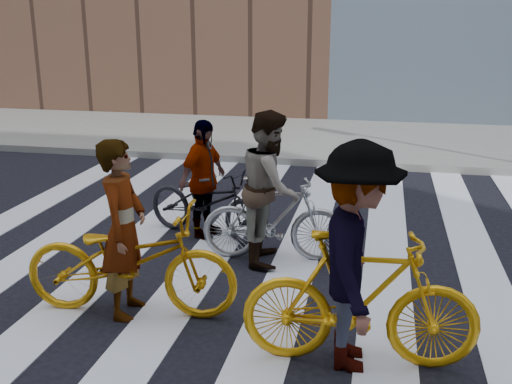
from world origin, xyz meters
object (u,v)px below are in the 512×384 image
(bike_dark_rear, at_px, (207,202))
(rider_rear, at_px, (203,180))
(rider_mid, at_px, (270,187))
(rider_right, at_px, (356,258))
(bike_yellow_left, at_px, (130,261))
(rider_left, at_px, (123,229))
(bike_yellow_right, at_px, (360,300))
(bike_silver_mid, at_px, (274,219))

(bike_dark_rear, distance_m, rider_rear, 0.31)
(rider_mid, distance_m, rider_right, 2.42)
(bike_yellow_left, bearing_deg, rider_left, 85.57)
(bike_yellow_left, relative_size, rider_mid, 1.16)
(bike_yellow_right, bearing_deg, bike_silver_mid, 23.34)
(rider_right, bearing_deg, rider_rear, 33.72)
(bike_dark_rear, relative_size, rider_rear, 1.18)
(bike_yellow_right, bearing_deg, rider_mid, 24.38)
(bike_yellow_left, xyz_separation_m, rider_mid, (1.11, 1.67, 0.36))
(rider_mid, bearing_deg, bike_yellow_left, 140.01)
(bike_yellow_left, height_order, rider_mid, rider_mid)
(bike_yellow_right, bearing_deg, bike_yellow_left, 74.00)
(rider_left, bearing_deg, bike_yellow_right, -105.72)
(bike_silver_mid, height_order, rider_rear, rider_rear)
(bike_silver_mid, relative_size, bike_dark_rear, 0.93)
(bike_silver_mid, xyz_separation_m, rider_left, (-1.21, -1.67, 0.37))
(bike_yellow_right, relative_size, bike_dark_rear, 1.06)
(bike_silver_mid, relative_size, rider_mid, 0.95)
(bike_silver_mid, height_order, rider_mid, rider_mid)
(rider_left, height_order, rider_mid, rider_mid)
(rider_mid, bearing_deg, bike_silver_mid, -96.44)
(bike_silver_mid, distance_m, bike_yellow_right, 2.42)
(bike_yellow_left, bearing_deg, bike_yellow_right, -105.96)
(rider_right, xyz_separation_m, rider_rear, (-2.16, 2.75, -0.18))
(bike_yellow_left, xyz_separation_m, bike_dark_rear, (0.12, 2.28, -0.07))
(bike_yellow_left, bearing_deg, bike_silver_mid, -39.15)
(rider_left, relative_size, rider_rear, 1.11)
(bike_yellow_right, bearing_deg, rider_left, 74.25)
(rider_rear, bearing_deg, rider_mid, -101.53)
(rider_left, relative_size, rider_right, 0.91)
(bike_yellow_right, distance_m, rider_left, 2.40)
(bike_silver_mid, height_order, rider_left, rider_left)
(rider_left, height_order, rider_rear, rider_left)
(bike_dark_rear, relative_size, rider_right, 0.96)
(bike_dark_rear, bearing_deg, bike_silver_mid, -101.53)
(rider_right, bearing_deg, bike_yellow_left, 73.75)
(bike_yellow_left, distance_m, bike_silver_mid, 2.03)
(rider_left, relative_size, rider_mid, 0.97)
(rider_mid, bearing_deg, rider_rear, 52.95)
(rider_rear, bearing_deg, bike_yellow_right, -122.10)
(bike_silver_mid, height_order, bike_dark_rear, bike_silver_mid)
(bike_silver_mid, distance_m, rider_mid, 0.40)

